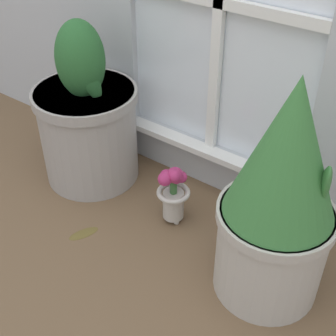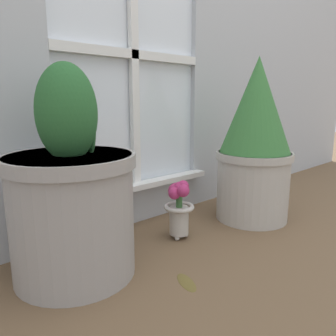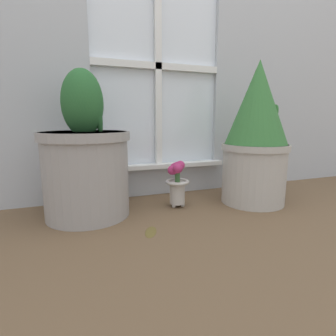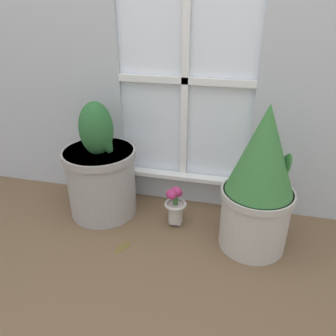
{
  "view_description": "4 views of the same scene",
  "coord_description": "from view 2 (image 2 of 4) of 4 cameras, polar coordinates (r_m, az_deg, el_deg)",
  "views": [
    {
      "loc": [
        0.75,
        -0.79,
        1.2
      ],
      "look_at": [
        -0.01,
        0.24,
        0.22
      ],
      "focal_mm": 50.0,
      "sensor_mm": 36.0,
      "label": 1
    },
    {
      "loc": [
        -0.86,
        -0.64,
        0.55
      ],
      "look_at": [
        -0.05,
        0.24,
        0.3
      ],
      "focal_mm": 35.0,
      "sensor_mm": 36.0,
      "label": 2
    },
    {
      "loc": [
        -0.47,
        -0.95,
        0.44
      ],
      "look_at": [
        -0.04,
        0.23,
        0.21
      ],
      "focal_mm": 28.0,
      "sensor_mm": 36.0,
      "label": 3
    },
    {
      "loc": [
        0.32,
        -1.2,
        1.1
      ],
      "look_at": [
        -0.03,
        0.23,
        0.35
      ],
      "focal_mm": 35.0,
      "sensor_mm": 36.0,
      "label": 4
    }
  ],
  "objects": [
    {
      "name": "ground_plane",
      "position": [
        1.2,
        9.84,
        -15.45
      ],
      "size": [
        10.0,
        10.0,
        0.0
      ],
      "primitive_type": "plane",
      "color": "brown"
    },
    {
      "name": "potted_plant_left",
      "position": [
        1.05,
        -16.37,
        -4.89
      ],
      "size": [
        0.4,
        0.4,
        0.65
      ],
      "color": "#9E9993",
      "rests_on": "ground_plane"
    },
    {
      "name": "potted_plant_right",
      "position": [
        1.52,
        14.9,
        4.24
      ],
      "size": [
        0.34,
        0.34,
        0.73
      ],
      "color": "#B7B2A8",
      "rests_on": "ground_plane"
    },
    {
      "name": "flower_vase",
      "position": [
        1.3,
        1.86,
        -6.52
      ],
      "size": [
        0.12,
        0.12,
        0.24
      ],
      "color": "#BCB7AD",
      "rests_on": "ground_plane"
    },
    {
      "name": "fallen_leaf",
      "position": [
        1.06,
        3.23,
        -19.11
      ],
      "size": [
        0.08,
        0.12,
        0.01
      ],
      "color": "brown",
      "rests_on": "ground_plane"
    }
  ]
}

